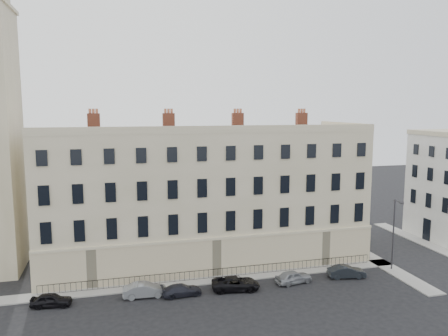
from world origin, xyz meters
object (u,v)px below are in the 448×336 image
(car_e, at_px, (293,277))
(streetlamp, at_px, (394,231))
(car_b, at_px, (145,290))
(car_a, at_px, (51,300))
(car_f, at_px, (347,272))
(car_c, at_px, (182,290))
(car_d, at_px, (236,283))

(car_e, height_order, streetlamp, streetlamp)
(car_b, bearing_deg, car_a, 91.18)
(car_f, bearing_deg, car_e, 99.12)
(car_c, xyz_separation_m, car_d, (5.31, 0.01, 0.10))
(streetlamp, bearing_deg, car_e, 173.89)
(car_b, height_order, car_e, car_b)
(car_c, relative_size, streetlamp, 0.48)
(car_c, height_order, streetlamp, streetlamp)
(car_f, height_order, streetlamp, streetlamp)
(car_a, bearing_deg, car_b, -83.09)
(car_c, height_order, car_e, car_e)
(car_a, height_order, car_e, car_e)
(car_b, xyz_separation_m, car_c, (3.37, -0.62, -0.12))
(car_c, xyz_separation_m, car_f, (17.35, 0.07, 0.09))
(car_a, distance_m, streetlamp, 35.08)
(car_e, relative_size, car_f, 0.98)
(car_d, height_order, streetlamp, streetlamp)
(car_a, relative_size, car_d, 0.76)
(car_f, relative_size, streetlamp, 0.49)
(car_e, distance_m, streetlamp, 12.45)
(car_b, height_order, car_c, car_b)
(car_f, bearing_deg, streetlamp, -73.80)
(car_a, xyz_separation_m, streetlamp, (34.88, 0.07, 3.77))
(car_b, relative_size, car_c, 1.07)
(car_e, bearing_deg, car_b, 78.88)
(car_e, xyz_separation_m, car_f, (5.93, -0.06, -0.01))
(car_b, height_order, car_d, car_b)
(car_e, relative_size, streetlamp, 0.48)
(streetlamp, bearing_deg, car_c, 172.76)
(car_a, xyz_separation_m, car_e, (23.01, -0.55, 0.05))
(car_b, bearing_deg, streetlamp, -88.19)
(car_b, relative_size, car_f, 1.05)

